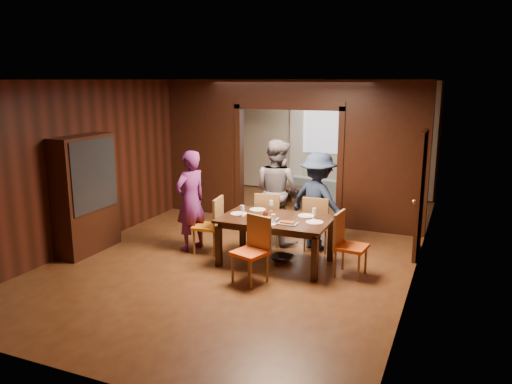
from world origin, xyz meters
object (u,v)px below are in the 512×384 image
at_px(person_navy, 318,201).
at_px(chair_left, 207,225).
at_px(chair_right, 351,245).
at_px(chair_far_l, 269,218).
at_px(sofa, 322,187).
at_px(dining_table, 276,241).
at_px(hutch, 86,195).
at_px(person_purple, 190,201).
at_px(chair_near, 250,251).
at_px(coffee_table, 300,196).
at_px(person_grey, 277,191).
at_px(chair_far_r, 318,223).

distance_m(person_navy, chair_left, 1.94).
xyz_separation_m(chair_right, chair_far_l, (-1.67, 0.90, 0.00)).
bearing_deg(sofa, chair_far_l, 101.27).
distance_m(chair_right, chair_far_l, 1.90).
relative_size(dining_table, hutch, 0.87).
xyz_separation_m(person_purple, person_navy, (2.01, 0.89, -0.02)).
bearing_deg(chair_far_l, hutch, 20.70).
distance_m(person_navy, chair_near, 1.94).
distance_m(dining_table, coffee_table, 3.92).
relative_size(person_grey, hutch, 0.94).
distance_m(chair_left, chair_far_l, 1.15).
bearing_deg(chair_right, chair_far_l, 66.86).
relative_size(person_navy, chair_left, 1.75).
height_order(chair_right, chair_near, same).
height_order(person_purple, person_navy, person_purple).
relative_size(person_purple, sofa, 0.91).
bearing_deg(dining_table, chair_far_r, 64.02).
bearing_deg(chair_right, chair_near, 127.42).
height_order(sofa, chair_left, chair_left).
relative_size(person_grey, chair_near, 1.94).
xyz_separation_m(dining_table, chair_right, (1.23, -0.04, 0.10)).
distance_m(person_navy, dining_table, 1.16).
bearing_deg(chair_far_l, sofa, -97.53).
relative_size(person_grey, chair_right, 1.94).
bearing_deg(coffee_table, hutch, -117.46).
xyz_separation_m(person_purple, dining_table, (1.60, -0.10, -0.49)).
bearing_deg(chair_right, person_purple, 92.49).
height_order(chair_near, hutch, hutch).
bearing_deg(person_grey, chair_right, 168.06).
relative_size(dining_table, chair_far_l, 1.78).
distance_m(person_purple, dining_table, 1.68).
bearing_deg(hutch, person_navy, 25.05).
bearing_deg(dining_table, chair_left, 177.32).
bearing_deg(person_grey, sofa, -65.29).
xyz_separation_m(coffee_table, hutch, (-2.34, -4.51, 0.80)).
height_order(dining_table, chair_far_l, chair_far_l).
height_order(person_navy, chair_right, person_navy).
xyz_separation_m(chair_far_l, chair_near, (0.37, -1.72, 0.00)).
height_order(dining_table, chair_far_r, chair_far_r).
height_order(sofa, hutch, hutch).
distance_m(dining_table, chair_left, 1.27).
bearing_deg(chair_near, chair_far_l, 120.15).
distance_m(person_grey, chair_far_r, 0.94).
distance_m(chair_left, hutch, 2.12).
relative_size(dining_table, chair_near, 1.78).
xyz_separation_m(dining_table, chair_near, (-0.07, -0.86, 0.10)).
bearing_deg(chair_left, chair_near, 44.88).
distance_m(person_purple, chair_far_l, 1.44).
relative_size(person_navy, chair_far_r, 1.75).
xyz_separation_m(person_grey, hutch, (-2.80, -1.73, 0.06)).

